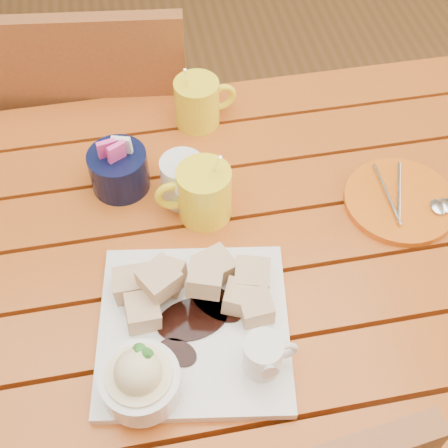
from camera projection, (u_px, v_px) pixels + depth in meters
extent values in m
plane|color=brown|center=(204.00, 425.00, 1.57)|extent=(5.00, 5.00, 0.00)
cube|color=#AA4016|center=(217.00, 394.00, 0.85)|extent=(1.20, 0.11, 0.03)
cube|color=#AA4016|center=(203.00, 322.00, 0.92)|extent=(1.20, 0.11, 0.03)
cube|color=#AA4016|center=(192.00, 259.00, 0.99)|extent=(1.20, 0.11, 0.03)
cube|color=#AA4016|center=(181.00, 205.00, 1.06)|extent=(1.20, 0.11, 0.03)
cube|color=#AA4016|center=(172.00, 157.00, 1.13)|extent=(1.20, 0.11, 0.03)
cube|color=#AA4016|center=(164.00, 115.00, 1.20)|extent=(1.20, 0.11, 0.03)
cube|color=#AA4016|center=(165.00, 130.00, 1.25)|extent=(1.12, 0.04, 0.08)
cylinder|color=#AA4016|center=(393.00, 198.00, 1.56)|extent=(0.06, 0.06, 0.72)
cube|color=white|center=(194.00, 328.00, 0.89)|extent=(0.31, 0.31, 0.02)
cube|color=#BD7B39|center=(143.00, 312.00, 0.88)|extent=(0.05, 0.05, 0.04)
cube|color=#BD7B39|center=(168.00, 276.00, 0.91)|extent=(0.07, 0.07, 0.04)
cube|color=#BD7B39|center=(159.00, 279.00, 0.87)|extent=(0.07, 0.07, 0.04)
cube|color=#BD7B39|center=(252.00, 277.00, 0.91)|extent=(0.06, 0.06, 0.04)
cube|color=#BD7B39|center=(205.00, 278.00, 0.87)|extent=(0.06, 0.06, 0.04)
cube|color=#BD7B39|center=(256.00, 307.00, 0.88)|extent=(0.05, 0.05, 0.04)
cube|color=#BD7B39|center=(215.00, 267.00, 0.92)|extent=(0.06, 0.06, 0.04)
cube|color=#BD7B39|center=(240.00, 298.00, 0.89)|extent=(0.06, 0.06, 0.04)
cube|color=#BD7B39|center=(132.00, 284.00, 0.90)|extent=(0.05, 0.05, 0.04)
cylinder|color=white|center=(141.00, 383.00, 0.81)|extent=(0.11, 0.11, 0.04)
cylinder|color=#FFF6BB|center=(140.00, 379.00, 0.80)|extent=(0.09, 0.09, 0.03)
sphere|color=#FFF6BB|center=(138.00, 372.00, 0.78)|extent=(0.06, 0.06, 0.06)
cone|color=#2F832B|center=(147.00, 355.00, 0.77)|extent=(0.03, 0.04, 0.03)
cone|color=#2F832B|center=(138.00, 351.00, 0.78)|extent=(0.03, 0.03, 0.02)
cylinder|color=white|center=(263.00, 355.00, 0.82)|extent=(0.05, 0.05, 0.06)
cylinder|color=black|center=(264.00, 347.00, 0.80)|extent=(0.04, 0.04, 0.01)
cone|color=white|center=(268.00, 367.00, 0.79)|extent=(0.02, 0.02, 0.03)
torus|color=white|center=(285.00, 351.00, 0.83)|extent=(0.04, 0.01, 0.04)
cylinder|color=yellow|center=(204.00, 193.00, 0.99)|extent=(0.09, 0.09, 0.10)
cylinder|color=black|center=(204.00, 176.00, 0.96)|extent=(0.07, 0.07, 0.01)
torus|color=yellow|center=(173.00, 196.00, 0.99)|extent=(0.06, 0.02, 0.06)
cylinder|color=silver|center=(212.00, 174.00, 0.97)|extent=(0.02, 0.06, 0.13)
cylinder|color=yellow|center=(197.00, 103.00, 1.13)|extent=(0.08, 0.08, 0.09)
cylinder|color=black|center=(196.00, 86.00, 1.10)|extent=(0.07, 0.07, 0.01)
torus|color=yellow|center=(222.00, 97.00, 1.14)|extent=(0.06, 0.02, 0.06)
cylinder|color=silver|center=(188.00, 87.00, 1.11)|extent=(0.02, 0.05, 0.12)
cylinder|color=white|center=(183.00, 180.00, 1.02)|extent=(0.07, 0.07, 0.08)
cylinder|color=white|center=(182.00, 164.00, 0.99)|extent=(0.06, 0.06, 0.01)
cone|color=white|center=(185.00, 184.00, 0.97)|extent=(0.03, 0.03, 0.03)
torus|color=white|center=(208.00, 176.00, 1.02)|extent=(0.05, 0.02, 0.05)
cylinder|color=black|center=(119.00, 170.00, 1.04)|extent=(0.10, 0.10, 0.07)
cube|color=#F442A7|center=(107.00, 151.00, 1.00)|extent=(0.03, 0.02, 0.05)
cube|color=white|center=(122.00, 147.00, 1.01)|extent=(0.03, 0.02, 0.05)
cube|color=#F442A7|center=(117.00, 154.00, 1.00)|extent=(0.03, 0.03, 0.05)
cylinder|color=#DA6113|center=(400.00, 201.00, 1.04)|extent=(0.19, 0.19, 0.01)
cylinder|color=silver|center=(387.00, 194.00, 1.03)|extent=(0.01, 0.13, 0.01)
cylinder|color=silver|center=(399.00, 192.00, 1.04)|extent=(0.05, 0.13, 0.01)
ellipsoid|color=silver|center=(438.00, 207.00, 1.02)|extent=(0.02, 0.04, 0.01)
ellipsoid|color=silver|center=(447.00, 206.00, 1.02)|extent=(0.02, 0.04, 0.01)
cube|color=brown|center=(105.00, 136.00, 1.57)|extent=(0.49, 0.49, 0.03)
cylinder|color=brown|center=(182.00, 146.00, 1.87)|extent=(0.04, 0.04, 0.43)
cylinder|color=brown|center=(58.00, 151.00, 1.86)|extent=(0.04, 0.04, 0.43)
cylinder|color=brown|center=(185.00, 246.00, 1.65)|extent=(0.04, 0.04, 0.43)
cylinder|color=brown|center=(43.00, 253.00, 1.63)|extent=(0.04, 0.04, 0.43)
cube|color=brown|center=(81.00, 116.00, 1.26)|extent=(0.43, 0.09, 0.45)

